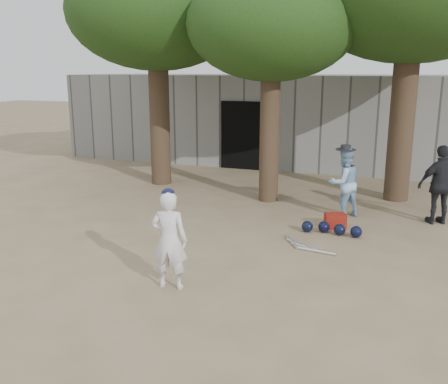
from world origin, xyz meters
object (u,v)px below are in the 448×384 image
at_px(boy_player, 169,240).
at_px(spectator_dark, 441,185).
at_px(spectator_blue, 344,183).
at_px(red_bag, 335,221).

relative_size(boy_player, spectator_dark, 0.89).
height_order(spectator_blue, spectator_dark, spectator_dark).
distance_m(spectator_blue, red_bag, 1.10).
distance_m(boy_player, spectator_dark, 6.25).
height_order(boy_player, spectator_dark, spectator_dark).
bearing_deg(red_bag, spectator_dark, 28.09).
distance_m(spectator_blue, spectator_dark, 1.99).
bearing_deg(spectator_dark, spectator_blue, -19.82).
height_order(spectator_blue, red_bag, spectator_blue).
bearing_deg(boy_player, spectator_dark, -137.40).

